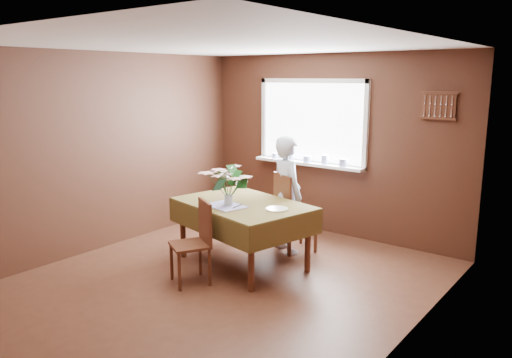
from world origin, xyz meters
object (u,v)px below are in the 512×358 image
Objects in this scene: dining_table at (243,210)px; chair_far at (290,210)px; flower_bouquet at (228,181)px; seated_woman at (287,195)px; chair_near at (197,238)px.

chair_far is (0.19, 0.72, -0.12)m from dining_table.
dining_table is 1.73× the size of chair_far.
dining_table is at bearing 75.33° from flower_bouquet.
seated_woman is (-0.03, -0.03, 0.20)m from chair_far.
flower_bouquet is at bearing -92.19° from dining_table.
seated_woman is at bearing 66.48° from chair_far.
flower_bouquet reaches higher than chair_far.
dining_table is at bearing 103.32° from chair_far.
dining_table is 0.72m from seated_woman.
dining_table is at bearing 103.90° from seated_woman.
chair_far is 1.45m from chair_near.
dining_table is 1.94× the size of chair_near.
seated_woman is (0.22, 1.40, 0.25)m from chair_near.
chair_far is 1.06m from flower_bouquet.
seated_woman is (0.15, 0.70, 0.08)m from dining_table.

